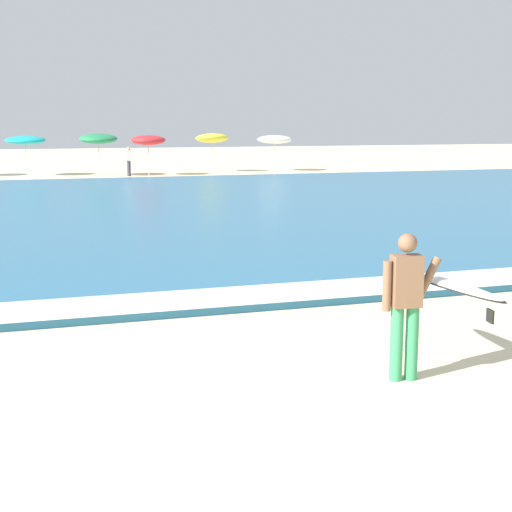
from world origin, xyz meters
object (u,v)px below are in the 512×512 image
Objects in this scene: beach_umbrella_2 at (25,140)px; beach_umbrella_4 at (148,140)px; beach_umbrella_3 at (98,139)px; beach_umbrella_6 at (275,139)px; beach_umbrella_5 at (212,138)px; beachgoer_near_row_left at (129,161)px; surfer_with_board at (426,293)px.

beach_umbrella_4 reaches higher than beach_umbrella_2.
beach_umbrella_2 is at bearing 164.03° from beach_umbrella_4.
beach_umbrella_2 is 0.99× the size of beach_umbrella_4.
beach_umbrella_3 reaches higher than beach_umbrella_6.
beach_umbrella_5 reaches higher than beachgoer_near_row_left.
beach_umbrella_4 is 0.96× the size of beach_umbrella_5.
beach_umbrella_6 is at bearing -4.62° from beach_umbrella_5.
beach_umbrella_5 reaches higher than beach_umbrella_4.
beach_umbrella_6 is at bearing 10.26° from beach_umbrella_4.
beach_umbrella_4 is 1.57m from beachgoer_near_row_left.
beach_umbrella_2 is 0.95× the size of beach_umbrella_5.
beachgoer_near_row_left is (5.34, -1.95, -1.10)m from beach_umbrella_2.
surfer_with_board is at bearing -100.79° from beach_umbrella_5.
beach_umbrella_3 is (0.18, 35.13, 0.99)m from surfer_with_board.
beachgoer_near_row_left is at bearing -26.28° from beach_umbrella_3.
beach_umbrella_3 is 1.01× the size of beach_umbrella_5.
beach_umbrella_4 reaches higher than beach_umbrella_6.
beach_umbrella_5 reaches higher than surfer_with_board.
beach_umbrella_6 is (14.34, -0.42, -0.05)m from beach_umbrella_2.
beach_umbrella_4 is 1.42× the size of beachgoer_near_row_left.
beach_umbrella_4 is at bearing -15.97° from beach_umbrella_2.
beach_umbrella_6 reaches higher than surfer_with_board.
beach_umbrella_4 is at bearing -169.74° from beach_umbrella_6.
beach_umbrella_4 is at bearing 85.34° from surfer_with_board.
surfer_with_board is 1.22× the size of beach_umbrella_4.
beach_umbrella_4 is 8.02m from beach_umbrella_6.
beach_umbrella_2 is 1.41× the size of beachgoer_near_row_left.
beach_umbrella_2 is (-3.64, 36.33, 0.91)m from surfer_with_board.
beach_umbrella_3 reaches higher than beach_umbrella_2.
beach_umbrella_6 is 9.19m from beachgoer_near_row_left.
beachgoer_near_row_left is at bearing -170.33° from beach_umbrella_6.
beachgoer_near_row_left is (1.52, -0.75, -1.18)m from beach_umbrella_3.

